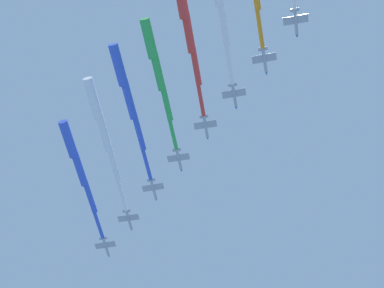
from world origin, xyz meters
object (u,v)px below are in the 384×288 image
object	(u,v)px
jet_port_inner	(103,131)
jet_port_mid	(158,72)
jet_lead	(79,168)
jet_starboard_mid	(188,33)
jet_starboard_inner	(129,99)

from	to	relation	value
jet_port_inner	jet_port_mid	distance (m)	29.94
jet_lead	jet_starboard_mid	world-z (taller)	jet_starboard_mid
jet_starboard_mid	jet_port_mid	bearing A→B (deg)	23.14
jet_lead	jet_starboard_mid	distance (m)	64.97
jet_starboard_inner	jet_starboard_mid	bearing A→B (deg)	-153.31
jet_port_inner	jet_starboard_inner	world-z (taller)	jet_starboard_inner
jet_lead	jet_port_mid	world-z (taller)	jet_port_mid
jet_lead	jet_starboard_inner	xyz separation A→B (m)	(-31.27, -11.57, 2.01)
jet_lead	jet_starboard_inner	size ratio (longest dim) A/B	0.97
jet_starboard_inner	jet_port_mid	world-z (taller)	jet_port_mid
jet_starboard_inner	jet_starboard_mid	xyz separation A→B (m)	(-28.25, -14.20, 1.57)
jet_port_mid	jet_port_inner	bearing A→B (deg)	26.71
jet_port_mid	jet_lead	bearing A→B (deg)	23.51
jet_starboard_inner	jet_lead	bearing A→B (deg)	20.30
jet_port_inner	jet_starboard_inner	distance (m)	15.39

